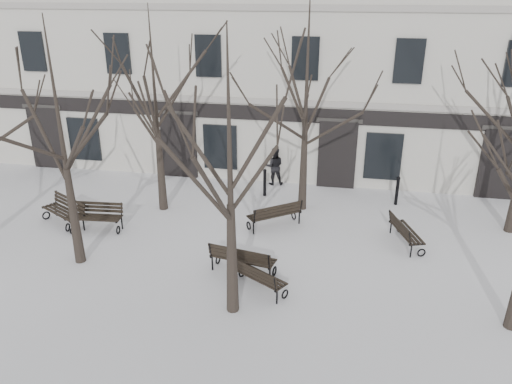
% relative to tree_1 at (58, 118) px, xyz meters
% --- Properties ---
extents(ground, '(100.00, 100.00, 0.00)m').
position_rel_tree_1_xyz_m(ground, '(4.19, -0.07, -4.66)').
color(ground, white).
rests_on(ground, ground).
extents(building, '(40.40, 10.20, 11.40)m').
position_rel_tree_1_xyz_m(building, '(4.19, 12.89, 0.86)').
color(building, beige).
rests_on(building, ground).
extents(tree_1, '(5.22, 5.22, 7.45)m').
position_rel_tree_1_xyz_m(tree_1, '(0.00, 0.00, 0.00)').
color(tree_1, black).
rests_on(tree_1, ground).
extents(tree_2, '(5.20, 5.20, 7.43)m').
position_rel_tree_1_xyz_m(tree_2, '(5.35, -1.60, -0.01)').
color(tree_2, black).
rests_on(tree_2, ground).
extents(tree_4, '(5.30, 5.30, 7.57)m').
position_rel_tree_1_xyz_m(tree_4, '(1.18, 4.30, 0.07)').
color(tree_4, black).
rests_on(tree_4, ground).
extents(tree_5, '(5.76, 5.76, 8.23)m').
position_rel_tree_1_xyz_m(tree_5, '(6.51, 5.34, 0.49)').
color(tree_5, black).
rests_on(tree_5, ground).
extents(bench_0, '(2.01, 0.87, 0.99)m').
position_rel_tree_1_xyz_m(bench_0, '(-0.57, 2.16, -4.12)').
color(bench_0, black).
rests_on(bench_0, ground).
extents(bench_1, '(2.08, 1.09, 1.00)m').
position_rel_tree_1_xyz_m(bench_1, '(5.21, 0.21, -4.11)').
color(bench_1, black).
rests_on(bench_1, ground).
extents(bench_2, '(1.80, 1.44, 0.88)m').
position_rel_tree_1_xyz_m(bench_2, '(5.83, -0.59, -4.18)').
color(bench_2, black).
rests_on(bench_2, ground).
extents(bench_3, '(2.06, 1.59, 1.00)m').
position_rel_tree_1_xyz_m(bench_3, '(-1.83, 2.34, -4.11)').
color(bench_3, black).
rests_on(bench_3, ground).
extents(bench_4, '(1.97, 1.73, 0.99)m').
position_rel_tree_1_xyz_m(bench_4, '(5.72, 3.49, -4.12)').
color(bench_4, black).
rests_on(bench_4, ground).
extents(bench_5, '(1.18, 1.89, 0.91)m').
position_rel_tree_1_xyz_m(bench_5, '(10.18, 3.04, -4.17)').
color(bench_5, black).
rests_on(bench_5, ground).
extents(bollard_a, '(0.15, 0.15, 1.18)m').
position_rel_tree_1_xyz_m(bollard_a, '(4.85, 6.31, -4.03)').
color(bollard_a, black).
rests_on(bollard_a, ground).
extents(bollard_b, '(0.15, 0.15, 1.20)m').
position_rel_tree_1_xyz_m(bollard_b, '(10.15, 6.40, -4.02)').
color(bollard_b, black).
rests_on(bollard_b, ground).
extents(pedestrian_b, '(0.91, 0.77, 1.67)m').
position_rel_tree_1_xyz_m(pedestrian_b, '(5.03, 7.68, -4.66)').
color(pedestrian_b, black).
rests_on(pedestrian_b, ground).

